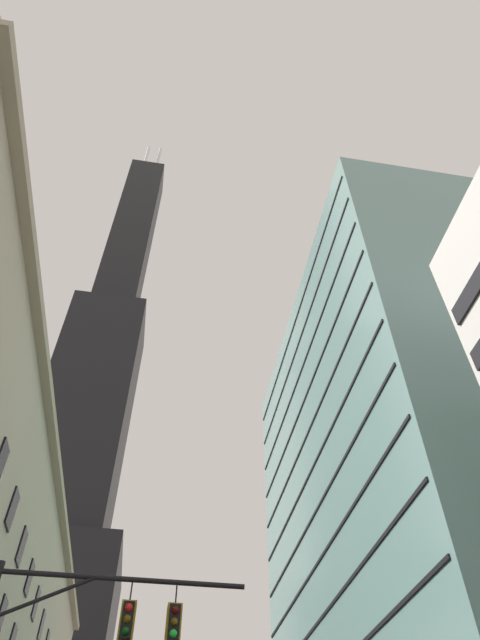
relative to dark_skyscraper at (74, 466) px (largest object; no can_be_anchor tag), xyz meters
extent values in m
cube|color=tan|center=(11.20, -68.64, -42.48)|extent=(0.70, 68.80, 0.60)
cube|color=black|center=(11.00, -74.04, -54.15)|extent=(0.14, 1.40, 2.20)
cube|color=black|center=(11.00, -84.04, -49.95)|extent=(0.14, 1.40, 2.20)
cube|color=black|center=(11.00, -79.04, -49.95)|extent=(0.14, 1.40, 2.20)
cube|color=black|center=(11.00, -74.04, -49.95)|extent=(0.14, 1.40, 2.20)
cube|color=black|center=(11.00, -69.04, -49.95)|extent=(0.14, 1.40, 2.20)
cube|color=black|center=(11.00, -64.04, -49.95)|extent=(0.14, 1.40, 2.20)
cube|color=black|center=(11.00, -59.04, -49.95)|extent=(0.14, 1.40, 2.20)
cube|color=black|center=(0.00, 0.00, 13.84)|extent=(19.42, 19.42, 67.69)
cube|color=black|center=(0.00, 0.00, 89.99)|extent=(12.49, 12.49, 84.61)
cylinder|color=silver|center=(-2.50, 0.00, 144.60)|extent=(1.20, 1.20, 24.62)
cylinder|color=silver|center=(2.50, 0.00, 144.60)|extent=(1.20, 1.20, 24.62)
cube|color=gray|center=(40.97, -67.64, -41.01)|extent=(16.04, 39.88, 51.07)
cube|color=black|center=(32.91, -67.64, -50.55)|extent=(0.12, 38.88, 0.24)
cube|color=black|center=(32.91, -67.64, -46.55)|extent=(0.12, 38.88, 0.24)
cube|color=black|center=(32.91, -67.64, -42.55)|extent=(0.12, 38.88, 0.24)
cube|color=black|center=(32.91, -67.64, -38.55)|extent=(0.12, 38.88, 0.24)
cube|color=black|center=(32.91, -67.64, -34.55)|extent=(0.12, 38.88, 0.24)
cube|color=black|center=(32.91, -67.64, -30.55)|extent=(0.12, 38.88, 0.24)
cube|color=black|center=(32.91, -67.64, -26.55)|extent=(0.12, 38.88, 0.24)
cube|color=black|center=(32.91, -67.64, -22.55)|extent=(0.12, 38.88, 0.24)
cube|color=black|center=(32.91, -67.64, -18.55)|extent=(0.12, 38.88, 0.24)
cylinder|color=black|center=(18.63, -94.54, -59.35)|extent=(6.68, 0.14, 0.14)
cylinder|color=black|center=(16.62, -94.54, -59.95)|extent=(2.75, 0.10, 1.40)
cylinder|color=black|center=(18.85, -94.54, -59.65)|extent=(0.04, 0.04, 0.60)
cube|color=black|center=(18.85, -94.54, -60.40)|extent=(0.30, 0.30, 0.90)
cube|color=olive|center=(18.85, -94.37, -60.40)|extent=(0.40, 0.40, 1.04)
sphere|color=red|center=(18.85, -94.70, -60.12)|extent=(0.20, 0.20, 0.20)
sphere|color=#4B3A08|center=(18.85, -94.70, -60.40)|extent=(0.20, 0.20, 0.20)
sphere|color=#083D10|center=(18.85, -94.70, -60.68)|extent=(0.20, 0.20, 0.20)
cylinder|color=black|center=(20.07, -94.54, -59.65)|extent=(0.04, 0.04, 0.60)
cube|color=black|center=(20.07, -94.54, -60.40)|extent=(0.30, 0.30, 0.90)
cube|color=olive|center=(20.07, -94.37, -60.40)|extent=(0.40, 0.40, 1.04)
sphere|color=#450808|center=(20.07, -94.70, -60.12)|extent=(0.20, 0.20, 0.20)
sphere|color=#4B3A08|center=(20.07, -94.70, -60.40)|extent=(0.20, 0.20, 0.20)
sphere|color=green|center=(20.07, -94.70, -60.68)|extent=(0.20, 0.20, 0.20)
camera|label=1|loc=(19.25, -110.21, -65.33)|focal=30.35mm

